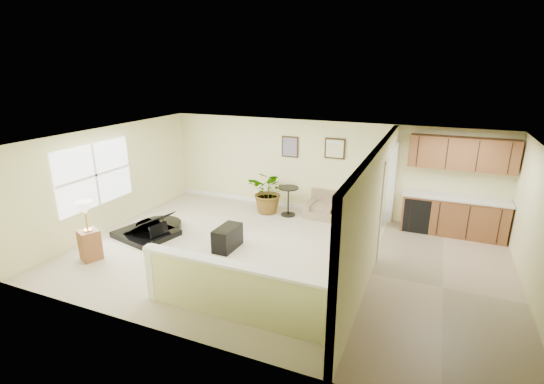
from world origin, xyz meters
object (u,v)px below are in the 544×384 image
at_px(small_plant, 372,217).
at_px(piano_bench, 227,238).
at_px(loveseat, 335,206).
at_px(lamp_stand, 89,235).
at_px(palm_plant, 269,192).
at_px(piano, 147,214).
at_px(accent_table, 288,197).

bearing_deg(small_plant, piano_bench, -137.00).
xyz_separation_m(loveseat, lamp_stand, (-4.12, -4.32, 0.21)).
xyz_separation_m(piano_bench, lamp_stand, (-2.39, -1.54, 0.28)).
bearing_deg(palm_plant, loveseat, 11.63).
xyz_separation_m(piano, piano_bench, (2.14, 0.05, -0.26)).
bearing_deg(piano, palm_plant, 62.37).
bearing_deg(palm_plant, lamp_stand, -120.83).
xyz_separation_m(piano_bench, palm_plant, (-0.03, 2.42, 0.34)).
bearing_deg(accent_table, palm_plant, -179.43).
height_order(accent_table, small_plant, accent_table).
relative_size(piano_bench, small_plant, 1.26).
xyz_separation_m(piano, lamp_stand, (-0.25, -1.49, 0.03)).
distance_m(piano_bench, small_plant, 3.71).
height_order(accent_table, lamp_stand, lamp_stand).
bearing_deg(piano, piano_bench, 14.26).
height_order(piano, palm_plant, piano).
xyz_separation_m(loveseat, accent_table, (-1.21, -0.36, 0.18)).
relative_size(small_plant, lamp_stand, 0.47).
bearing_deg(lamp_stand, loveseat, 46.39).
xyz_separation_m(piano, accent_table, (2.66, 2.48, -0.00)).
bearing_deg(lamp_stand, piano, 80.48).
distance_m(piano_bench, lamp_stand, 2.86).
distance_m(piano, small_plant, 5.51).
bearing_deg(piano_bench, accent_table, 77.99).
relative_size(loveseat, accent_table, 1.95).
height_order(loveseat, palm_plant, palm_plant).
distance_m(loveseat, accent_table, 1.27).
distance_m(piano, lamp_stand, 1.51).
distance_m(piano_bench, accent_table, 2.49).
distance_m(piano, palm_plant, 3.25).
relative_size(accent_table, lamp_stand, 0.63).
xyz_separation_m(accent_table, palm_plant, (-0.55, -0.01, 0.08)).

